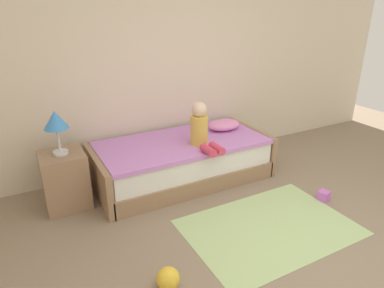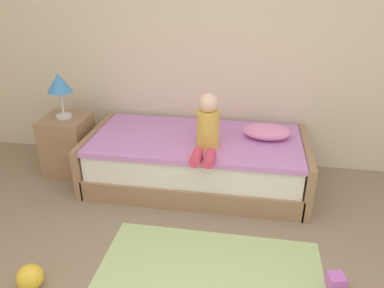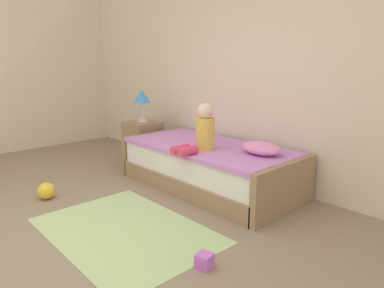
{
  "view_description": "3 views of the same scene",
  "coord_description": "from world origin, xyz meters",
  "px_view_note": "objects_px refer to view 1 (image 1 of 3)",
  "views": [
    {
      "loc": [
        -1.91,
        -1.34,
        1.98
      ],
      "look_at": [
        -0.25,
        1.75,
        0.55
      ],
      "focal_mm": 31.65,
      "sensor_mm": 36.0,
      "label": 1
    },
    {
      "loc": [
        0.24,
        -1.19,
        1.98
      ],
      "look_at": [
        -0.25,
        1.75,
        0.55
      ],
      "focal_mm": 34.92,
      "sensor_mm": 36.0,
      "label": 2
    },
    {
      "loc": [
        2.41,
        -0.71,
        1.4
      ],
      "look_at": [
        -0.25,
        1.75,
        0.55
      ],
      "focal_mm": 32.03,
      "sensor_mm": 36.0,
      "label": 3
    }
  ],
  "objects_px": {
    "child_figure": "(201,129)",
    "pillow": "(224,125)",
    "table_lamp": "(56,122)",
    "bed": "(182,160)",
    "nightstand": "(65,180)",
    "toy_ball": "(168,279)",
    "toy_block": "(324,196)"
  },
  "relations": [
    {
      "from": "child_figure",
      "to": "pillow",
      "type": "xyz_separation_m",
      "value": [
        0.53,
        0.33,
        -0.14
      ]
    },
    {
      "from": "table_lamp",
      "to": "bed",
      "type": "bearing_deg",
      "value": -1.86
    },
    {
      "from": "bed",
      "to": "table_lamp",
      "type": "relative_size",
      "value": 4.69
    },
    {
      "from": "bed",
      "to": "nightstand",
      "type": "relative_size",
      "value": 3.52
    },
    {
      "from": "nightstand",
      "to": "child_figure",
      "type": "distance_m",
      "value": 1.56
    },
    {
      "from": "bed",
      "to": "child_figure",
      "type": "relative_size",
      "value": 4.14
    },
    {
      "from": "bed",
      "to": "table_lamp",
      "type": "bearing_deg",
      "value": 178.14
    },
    {
      "from": "toy_ball",
      "to": "nightstand",
      "type": "bearing_deg",
      "value": 106.3
    },
    {
      "from": "bed",
      "to": "child_figure",
      "type": "bearing_deg",
      "value": -60.33
    },
    {
      "from": "table_lamp",
      "to": "child_figure",
      "type": "distance_m",
      "value": 1.52
    },
    {
      "from": "bed",
      "to": "table_lamp",
      "type": "distance_m",
      "value": 1.52
    },
    {
      "from": "toy_block",
      "to": "toy_ball",
      "type": "bearing_deg",
      "value": -170.57
    },
    {
      "from": "nightstand",
      "to": "toy_block",
      "type": "bearing_deg",
      "value": -26.32
    },
    {
      "from": "table_lamp",
      "to": "toy_ball",
      "type": "xyz_separation_m",
      "value": [
        0.46,
        -1.57,
        -0.85
      ]
    },
    {
      "from": "nightstand",
      "to": "pillow",
      "type": "relative_size",
      "value": 1.36
    },
    {
      "from": "bed",
      "to": "nightstand",
      "type": "distance_m",
      "value": 1.35
    },
    {
      "from": "toy_ball",
      "to": "toy_block",
      "type": "relative_size",
      "value": 1.69
    },
    {
      "from": "bed",
      "to": "toy_block",
      "type": "height_order",
      "value": "bed"
    },
    {
      "from": "table_lamp",
      "to": "pillow",
      "type": "distance_m",
      "value": 2.04
    },
    {
      "from": "nightstand",
      "to": "child_figure",
      "type": "xyz_separation_m",
      "value": [
        1.48,
        -0.27,
        0.4
      ]
    },
    {
      "from": "bed",
      "to": "pillow",
      "type": "distance_m",
      "value": 0.74
    },
    {
      "from": "nightstand",
      "to": "child_figure",
      "type": "bearing_deg",
      "value": -10.42
    },
    {
      "from": "nightstand",
      "to": "toy_ball",
      "type": "height_order",
      "value": "nightstand"
    },
    {
      "from": "pillow",
      "to": "toy_block",
      "type": "bearing_deg",
      "value": -69.51
    },
    {
      "from": "nightstand",
      "to": "bed",
      "type": "bearing_deg",
      "value": -1.86
    },
    {
      "from": "bed",
      "to": "pillow",
      "type": "xyz_separation_m",
      "value": [
        0.66,
        0.1,
        0.32
      ]
    },
    {
      "from": "nightstand",
      "to": "pillow",
      "type": "height_order",
      "value": "pillow"
    },
    {
      "from": "child_figure",
      "to": "toy_block",
      "type": "xyz_separation_m",
      "value": [
        1.01,
        -0.96,
        -0.65
      ]
    },
    {
      "from": "child_figure",
      "to": "table_lamp",
      "type": "bearing_deg",
      "value": 169.58
    },
    {
      "from": "bed",
      "to": "nightstand",
      "type": "xyz_separation_m",
      "value": [
        -1.35,
        0.04,
        0.05
      ]
    },
    {
      "from": "nightstand",
      "to": "toy_ball",
      "type": "bearing_deg",
      "value": -73.7
    },
    {
      "from": "bed",
      "to": "toy_ball",
      "type": "distance_m",
      "value": 1.77
    }
  ]
}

